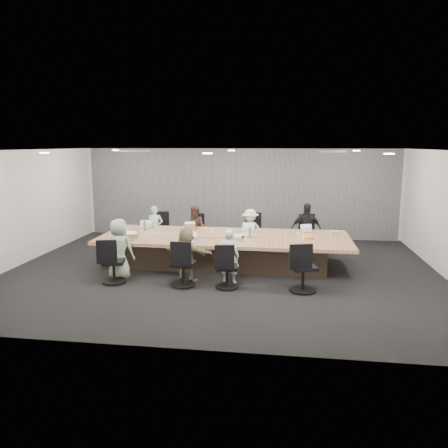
# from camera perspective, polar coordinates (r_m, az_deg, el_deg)

# --- Properties ---
(floor) EXTENTS (10.00, 8.00, 0.00)m
(floor) POSITION_cam_1_polar(r_m,az_deg,el_deg) (10.31, -0.31, -6.15)
(floor) COLOR black
(floor) RESTS_ON ground
(ceiling) EXTENTS (10.00, 8.00, 0.00)m
(ceiling) POSITION_cam_1_polar(r_m,az_deg,el_deg) (9.88, -0.33, 9.61)
(ceiling) COLOR white
(ceiling) RESTS_ON wall_back
(wall_back) EXTENTS (10.00, 0.00, 2.80)m
(wall_back) POSITION_cam_1_polar(r_m,az_deg,el_deg) (13.93, 2.06, 4.07)
(wall_back) COLOR beige
(wall_back) RESTS_ON ground
(wall_front) EXTENTS (10.00, 0.00, 2.80)m
(wall_front) POSITION_cam_1_polar(r_m,az_deg,el_deg) (6.14, -5.71, -4.14)
(wall_front) COLOR beige
(wall_front) RESTS_ON ground
(wall_left) EXTENTS (0.00, 8.00, 2.80)m
(wall_left) POSITION_cam_1_polar(r_m,az_deg,el_deg) (11.80, -25.13, 1.93)
(wall_left) COLOR beige
(wall_left) RESTS_ON ground
(curtain) EXTENTS (9.80, 0.04, 2.80)m
(curtain) POSITION_cam_1_polar(r_m,az_deg,el_deg) (13.85, 2.02, 4.03)
(curtain) COLOR slate
(curtain) RESTS_ON ground
(conference_table) EXTENTS (6.00, 2.20, 0.74)m
(conference_table) POSITION_cam_1_polar(r_m,az_deg,el_deg) (10.68, 0.07, -3.33)
(conference_table) COLOR #413325
(conference_table) RESTS_ON ground
(chair_0) EXTENTS (0.61, 0.61, 0.80)m
(chair_0) POSITION_cam_1_polar(r_m,az_deg,el_deg) (12.75, -8.51, -1.17)
(chair_0) COLOR black
(chair_0) RESTS_ON ground
(chair_1) EXTENTS (0.66, 0.66, 0.77)m
(chair_1) POSITION_cam_1_polar(r_m,az_deg,el_deg) (12.48, -3.31, -1.41)
(chair_1) COLOR black
(chair_1) RESTS_ON ground
(chair_2) EXTENTS (0.67, 0.67, 0.85)m
(chair_2) POSITION_cam_1_polar(r_m,az_deg,el_deg) (12.27, 3.57, -1.43)
(chair_2) COLOR black
(chair_2) RESTS_ON ground
(chair_3) EXTENTS (0.67, 0.67, 0.84)m
(chair_3) POSITION_cam_1_polar(r_m,az_deg,el_deg) (12.25, 10.54, -1.63)
(chair_3) COLOR black
(chair_3) RESTS_ON ground
(chair_4) EXTENTS (0.63, 0.63, 0.78)m
(chair_4) POSITION_cam_1_polar(r_m,az_deg,el_deg) (9.64, -14.21, -5.26)
(chair_4) COLOR black
(chair_4) RESTS_ON ground
(chair_5) EXTENTS (0.56, 0.56, 0.80)m
(chair_5) POSITION_cam_1_polar(r_m,az_deg,el_deg) (9.18, -5.35, -5.68)
(chair_5) COLOR black
(chair_5) RESTS_ON ground
(chair_6) EXTENTS (0.54, 0.54, 0.74)m
(chair_6) POSITION_cam_1_polar(r_m,az_deg,el_deg) (9.02, 0.40, -6.14)
(chair_6) COLOR black
(chair_6) RESTS_ON ground
(chair_7) EXTENTS (0.71, 0.71, 0.85)m
(chair_7) POSITION_cam_1_polar(r_m,az_deg,el_deg) (8.94, 10.29, -6.08)
(chair_7) COLOR black
(chair_7) RESTS_ON ground
(person_0) EXTENTS (0.48, 0.35, 1.23)m
(person_0) POSITION_cam_1_polar(r_m,az_deg,el_deg) (12.38, -8.99, -0.52)
(person_0) COLOR #AABFD9
(person_0) RESTS_ON ground
(laptop_0) EXTENTS (0.35, 0.25, 0.02)m
(laptop_0) POSITION_cam_1_polar(r_m,az_deg,el_deg) (11.84, -9.78, -0.39)
(laptop_0) COLOR #B2B2B7
(laptop_0) RESTS_ON conference_table
(person_1) EXTENTS (0.64, 0.51, 1.27)m
(person_1) POSITION_cam_1_polar(r_m,az_deg,el_deg) (12.09, -3.65, -0.58)
(person_1) COLOR #4A2F29
(person_1) RESTS_ON ground
(laptop_1) EXTENTS (0.32, 0.24, 0.02)m
(laptop_1) POSITION_cam_1_polar(r_m,az_deg,el_deg) (11.54, -4.20, -0.55)
(laptop_1) COLOR #8C6647
(laptop_1) RESTS_ON conference_table
(person_2) EXTENTS (0.84, 0.55, 1.21)m
(person_2) POSITION_cam_1_polar(r_m,az_deg,el_deg) (11.89, 3.44, -0.93)
(person_2) COLOR silver
(person_2) RESTS_ON ground
(laptop_2) EXTENTS (0.32, 0.23, 0.02)m
(laptop_2) POSITION_cam_1_polar(r_m,az_deg,el_deg) (11.33, 3.23, -0.75)
(laptop_2) COLOR #B2B2B7
(laptop_2) RESTS_ON conference_table
(person_3) EXTENTS (0.87, 0.49, 1.40)m
(person_3) POSITION_cam_1_polar(r_m,az_deg,el_deg) (11.85, 10.65, -0.66)
(person_3) COLOR black
(person_3) RESTS_ON ground
(laptop_3) EXTENTS (0.32, 0.25, 0.02)m
(laptop_3) POSITION_cam_1_polar(r_m,az_deg,el_deg) (11.30, 10.78, -0.94)
(laptop_3) COLOR #B2B2B7
(laptop_3) RESTS_ON conference_table
(person_4) EXTENTS (0.69, 0.48, 1.34)m
(person_4) POSITION_cam_1_polar(r_m,az_deg,el_deg) (9.88, -13.53, -3.16)
(person_4) COLOR #97AB94
(person_4) RESTS_ON ground
(laptop_4) EXTENTS (0.35, 0.28, 0.02)m
(laptop_4) POSITION_cam_1_polar(r_m,az_deg,el_deg) (10.36, -12.44, -2.03)
(laptop_4) COLOR #8C6647
(laptop_4) RESTS_ON conference_table
(person_5) EXTENTS (1.16, 0.61, 1.19)m
(person_5) POSITION_cam_1_polar(r_m,az_deg,el_deg) (9.45, -4.88, -3.97)
(person_5) COLOR #836E57
(person_5) RESTS_ON ground
(laptop_5) EXTENTS (0.34, 0.26, 0.02)m
(laptop_5) POSITION_cam_1_polar(r_m,az_deg,el_deg) (9.94, -4.20, -2.34)
(laptop_5) COLOR #B2B2B7
(laptop_5) RESTS_ON conference_table
(person_6) EXTENTS (0.46, 0.33, 1.18)m
(person_6) POSITION_cam_1_polar(r_m,az_deg,el_deg) (9.30, 0.69, -4.22)
(person_6) COLOR silver
(person_6) RESTS_ON ground
(laptop_6) EXTENTS (0.37, 0.29, 0.02)m
(laptop_6) POSITION_cam_1_polar(r_m,az_deg,el_deg) (9.79, 1.10, -2.51)
(laptop_6) COLOR #B2B2B7
(laptop_6) RESTS_ON conference_table
(bottle_green_left) EXTENTS (0.09, 0.09, 0.25)m
(bottle_green_left) POSITION_cam_1_polar(r_m,az_deg,el_deg) (11.37, -10.31, -0.26)
(bottle_green_left) COLOR #3F8C40
(bottle_green_left) RESTS_ON conference_table
(bottle_green_right) EXTENTS (0.08, 0.08, 0.24)m
(bottle_green_right) POSITION_cam_1_polar(r_m,az_deg,el_deg) (10.37, 3.42, -1.16)
(bottle_green_right) COLOR #3F8C40
(bottle_green_right) RESTS_ON conference_table
(bottle_clear) EXTENTS (0.07, 0.07, 0.20)m
(bottle_clear) POSITION_cam_1_polar(r_m,az_deg,el_deg) (10.83, -5.40, -0.82)
(bottle_clear) COLOR silver
(bottle_clear) RESTS_ON conference_table
(cup_white_far) EXTENTS (0.10, 0.10, 0.11)m
(cup_white_far) POSITION_cam_1_polar(r_m,az_deg,el_deg) (10.96, -1.63, -0.88)
(cup_white_far) COLOR white
(cup_white_far) RESTS_ON conference_table
(cup_white_near) EXTENTS (0.09, 0.09, 0.10)m
(cup_white_near) POSITION_cam_1_polar(r_m,az_deg,el_deg) (10.70, 9.69, -1.33)
(cup_white_near) COLOR white
(cup_white_near) RESTS_ON conference_table
(mug_brown) EXTENTS (0.09, 0.09, 0.10)m
(mug_brown) POSITION_cam_1_polar(r_m,az_deg,el_deg) (10.95, -12.13, -1.13)
(mug_brown) COLOR brown
(mug_brown) RESTS_ON conference_table
(mic_left) EXTENTS (0.18, 0.14, 0.03)m
(mic_left) POSITION_cam_1_polar(r_m,az_deg,el_deg) (10.62, -5.41, -1.49)
(mic_left) COLOR black
(mic_left) RESTS_ON conference_table
(mic_right) EXTENTS (0.19, 0.15, 0.03)m
(mic_right) POSITION_cam_1_polar(r_m,az_deg,el_deg) (10.60, 1.82, -1.47)
(mic_right) COLOR black
(mic_right) RESTS_ON conference_table
(stapler) EXTENTS (0.15, 0.09, 0.05)m
(stapler) POSITION_cam_1_polar(r_m,az_deg,el_deg) (10.31, 2.20, -1.75)
(stapler) COLOR black
(stapler) RESTS_ON conference_table
(canvas_bag) EXTENTS (0.27, 0.21, 0.13)m
(canvas_bag) POSITION_cam_1_polar(r_m,az_deg,el_deg) (10.87, 14.28, -1.23)
(canvas_bag) COLOR tan
(canvas_bag) RESTS_ON conference_table
(snack_packet) EXTENTS (0.22, 0.18, 0.04)m
(snack_packet) POSITION_cam_1_polar(r_m,az_deg,el_deg) (10.44, 11.07, -1.82)
(snack_packet) COLOR orange
(snack_packet) RESTS_ON conference_table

